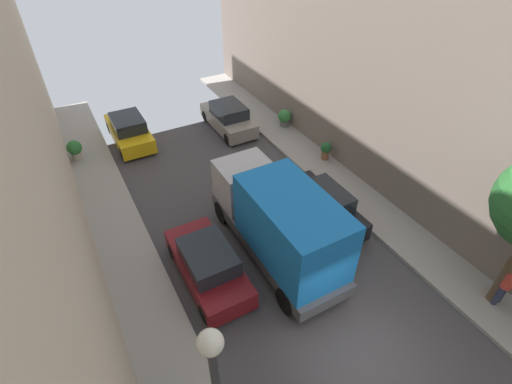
{
  "coord_description": "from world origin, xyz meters",
  "views": [
    {
      "loc": [
        -5.49,
        -3.67,
        10.99
      ],
      "look_at": [
        0.89,
        7.85,
        0.5
      ],
      "focal_mm": 26.62,
      "sensor_mm": 36.0,
      "label": 1
    }
  ],
  "objects_px": {
    "parked_car_right_3": "(229,118)",
    "potted_plant_0": "(326,150)",
    "parked_car_right_2": "(322,206)",
    "potted_plant_1": "(285,117)",
    "parked_car_left_3": "(208,265)",
    "potted_plant_3": "(75,149)",
    "delivery_truck": "(278,221)",
    "pedestrian": "(506,285)",
    "parked_car_left_4": "(129,131)"
  },
  "relations": [
    {
      "from": "parked_car_right_3",
      "to": "potted_plant_3",
      "type": "xyz_separation_m",
      "value": [
        -8.3,
        0.78,
        -0.02
      ]
    },
    {
      "from": "potted_plant_1",
      "to": "pedestrian",
      "type": "bearing_deg",
      "value": -91.33
    },
    {
      "from": "parked_car_left_3",
      "to": "potted_plant_1",
      "type": "xyz_separation_m",
      "value": [
        8.28,
        8.07,
        -0.02
      ]
    },
    {
      "from": "potted_plant_3",
      "to": "delivery_truck",
      "type": "bearing_deg",
      "value": -62.13
    },
    {
      "from": "pedestrian",
      "to": "potted_plant_1",
      "type": "height_order",
      "value": "pedestrian"
    },
    {
      "from": "parked_car_left_4",
      "to": "delivery_truck",
      "type": "xyz_separation_m",
      "value": [
        2.7,
        -11.09,
        1.07
      ]
    },
    {
      "from": "pedestrian",
      "to": "potted_plant_3",
      "type": "relative_size",
      "value": 1.72
    },
    {
      "from": "delivery_truck",
      "to": "parked_car_left_4",
      "type": "bearing_deg",
      "value": 103.68
    },
    {
      "from": "parked_car_left_4",
      "to": "delivery_truck",
      "type": "distance_m",
      "value": 11.46
    },
    {
      "from": "delivery_truck",
      "to": "potted_plant_0",
      "type": "height_order",
      "value": "delivery_truck"
    },
    {
      "from": "parked_car_right_2",
      "to": "parked_car_left_4",
      "type": "bearing_deg",
      "value": 117.85
    },
    {
      "from": "parked_car_left_4",
      "to": "pedestrian",
      "type": "height_order",
      "value": "pedestrian"
    },
    {
      "from": "parked_car_left_4",
      "to": "potted_plant_1",
      "type": "height_order",
      "value": "parked_car_left_4"
    },
    {
      "from": "delivery_truck",
      "to": "potted_plant_3",
      "type": "xyz_separation_m",
      "value": [
        -5.6,
        10.58,
        -1.09
      ]
    },
    {
      "from": "potted_plant_3",
      "to": "parked_car_right_3",
      "type": "bearing_deg",
      "value": -5.39
    },
    {
      "from": "parked_car_right_2",
      "to": "parked_car_right_3",
      "type": "xyz_separation_m",
      "value": [
        0.0,
        8.93,
        0.0
      ]
    },
    {
      "from": "parked_car_left_3",
      "to": "parked_car_right_3",
      "type": "height_order",
      "value": "same"
    },
    {
      "from": "parked_car_right_3",
      "to": "potted_plant_0",
      "type": "distance_m",
      "value": 6.15
    },
    {
      "from": "parked_car_left_3",
      "to": "parked_car_right_3",
      "type": "xyz_separation_m",
      "value": [
        5.4,
        9.56,
        0.0
      ]
    },
    {
      "from": "parked_car_right_2",
      "to": "potted_plant_1",
      "type": "bearing_deg",
      "value": 68.84
    },
    {
      "from": "potted_plant_0",
      "to": "potted_plant_1",
      "type": "relative_size",
      "value": 0.94
    },
    {
      "from": "parked_car_left_4",
      "to": "parked_car_right_2",
      "type": "relative_size",
      "value": 1.0
    },
    {
      "from": "potted_plant_0",
      "to": "potted_plant_3",
      "type": "xyz_separation_m",
      "value": [
        -11.14,
        6.24,
        0.01
      ]
    },
    {
      "from": "parked_car_left_3",
      "to": "pedestrian",
      "type": "relative_size",
      "value": 2.44
    },
    {
      "from": "delivery_truck",
      "to": "pedestrian",
      "type": "relative_size",
      "value": 3.84
    },
    {
      "from": "parked_car_left_4",
      "to": "potted_plant_0",
      "type": "bearing_deg",
      "value": -39.28
    },
    {
      "from": "parked_car_right_2",
      "to": "potted_plant_0",
      "type": "height_order",
      "value": "parked_car_right_2"
    },
    {
      "from": "parked_car_right_2",
      "to": "parked_car_right_3",
      "type": "distance_m",
      "value": 8.93
    },
    {
      "from": "parked_car_left_3",
      "to": "potted_plant_0",
      "type": "bearing_deg",
      "value": 26.45
    },
    {
      "from": "pedestrian",
      "to": "potted_plant_3",
      "type": "distance_m",
      "value": 19.38
    },
    {
      "from": "parked_car_right_3",
      "to": "parked_car_left_3",
      "type": "bearing_deg",
      "value": -119.47
    },
    {
      "from": "parked_car_left_4",
      "to": "parked_car_right_2",
      "type": "height_order",
      "value": "same"
    },
    {
      "from": "parked_car_right_3",
      "to": "pedestrian",
      "type": "relative_size",
      "value": 2.44
    },
    {
      "from": "parked_car_left_3",
      "to": "potted_plant_3",
      "type": "bearing_deg",
      "value": 105.65
    },
    {
      "from": "parked_car_left_4",
      "to": "potted_plant_3",
      "type": "height_order",
      "value": "parked_car_left_4"
    },
    {
      "from": "pedestrian",
      "to": "parked_car_right_3",
      "type": "bearing_deg",
      "value": 99.54
    },
    {
      "from": "potted_plant_1",
      "to": "potted_plant_3",
      "type": "distance_m",
      "value": 11.41
    },
    {
      "from": "delivery_truck",
      "to": "potted_plant_1",
      "type": "height_order",
      "value": "delivery_truck"
    },
    {
      "from": "parked_car_right_2",
      "to": "pedestrian",
      "type": "xyz_separation_m",
      "value": [
        2.56,
        -6.33,
        0.35
      ]
    },
    {
      "from": "parked_car_left_3",
      "to": "parked_car_right_2",
      "type": "height_order",
      "value": "same"
    },
    {
      "from": "parked_car_left_4",
      "to": "parked_car_right_3",
      "type": "relative_size",
      "value": 1.0
    },
    {
      "from": "parked_car_right_3",
      "to": "pedestrian",
      "type": "distance_m",
      "value": 15.48
    },
    {
      "from": "parked_car_left_3",
      "to": "potted_plant_0",
      "type": "distance_m",
      "value": 9.21
    },
    {
      "from": "parked_car_right_3",
      "to": "potted_plant_0",
      "type": "height_order",
      "value": "parked_car_right_3"
    },
    {
      "from": "potted_plant_3",
      "to": "potted_plant_1",
      "type": "bearing_deg",
      "value": -11.46
    },
    {
      "from": "parked_car_left_4",
      "to": "delivery_truck",
      "type": "relative_size",
      "value": 0.64
    },
    {
      "from": "parked_car_left_4",
      "to": "parked_car_right_3",
      "type": "xyz_separation_m",
      "value": [
        5.4,
        -1.29,
        0.0
      ]
    },
    {
      "from": "parked_car_right_3",
      "to": "delivery_truck",
      "type": "height_order",
      "value": "delivery_truck"
    },
    {
      "from": "potted_plant_0",
      "to": "potted_plant_3",
      "type": "distance_m",
      "value": 12.77
    },
    {
      "from": "parked_car_right_3",
      "to": "potted_plant_1",
      "type": "distance_m",
      "value": 3.24
    }
  ]
}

